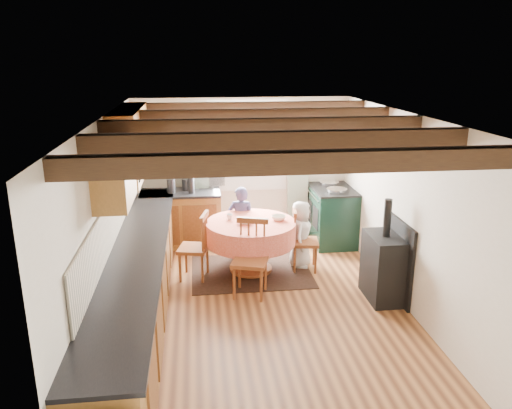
{
  "coord_description": "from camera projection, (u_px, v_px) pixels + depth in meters",
  "views": [
    {
      "loc": [
        -0.77,
        -5.51,
        3.06
      ],
      "look_at": [
        0.0,
        0.8,
        1.15
      ],
      "focal_mm": 34.98,
      "sensor_mm": 36.0,
      "label": 1
    }
  ],
  "objects": [
    {
      "name": "floor",
      "position": [
        264.0,
        311.0,
        6.21
      ],
      "size": [
        3.6,
        5.5,
        0.0
      ],
      "primitive_type": "cube",
      "color": "#A86A38",
      "rests_on": "ground"
    },
    {
      "name": "ceiling",
      "position": [
        265.0,
        117.0,
        5.52
      ],
      "size": [
        3.6,
        5.5,
        0.0
      ],
      "primitive_type": "cube",
      "color": "white",
      "rests_on": "ground"
    },
    {
      "name": "wall_back",
      "position": [
        242.0,
        169.0,
        8.48
      ],
      "size": [
        3.6,
        0.0,
        2.4
      ],
      "primitive_type": "cube",
      "color": "silver",
      "rests_on": "ground"
    },
    {
      "name": "wall_front",
      "position": [
        322.0,
        352.0,
        3.25
      ],
      "size": [
        3.6,
        0.0,
        2.4
      ],
      "primitive_type": "cube",
      "color": "silver",
      "rests_on": "ground"
    },
    {
      "name": "wall_left",
      "position": [
        107.0,
        226.0,
        5.66
      ],
      "size": [
        0.0,
        5.5,
        2.4
      ],
      "primitive_type": "cube",
      "color": "silver",
      "rests_on": "ground"
    },
    {
      "name": "wall_right",
      "position": [
        410.0,
        214.0,
        6.08
      ],
      "size": [
        0.0,
        5.5,
        2.4
      ],
      "primitive_type": "cube",
      "color": "silver",
      "rests_on": "ground"
    },
    {
      "name": "beam_a",
      "position": [
        302.0,
        162.0,
        3.65
      ],
      "size": [
        3.6,
        0.16,
        0.16
      ],
      "primitive_type": "cube",
      "color": "#372413",
      "rests_on": "ceiling"
    },
    {
      "name": "beam_b",
      "position": [
        280.0,
        140.0,
        4.6
      ],
      "size": [
        3.6,
        0.16,
        0.16
      ],
      "primitive_type": "cube",
      "color": "#372413",
      "rests_on": "ceiling"
    },
    {
      "name": "beam_c",
      "position": [
        265.0,
        125.0,
        5.55
      ],
      "size": [
        3.6,
        0.16,
        0.16
      ],
      "primitive_type": "cube",
      "color": "#372413",
      "rests_on": "ceiling"
    },
    {
      "name": "beam_d",
      "position": [
        254.0,
        115.0,
        6.5
      ],
      "size": [
        3.6,
        0.16,
        0.16
      ],
      "primitive_type": "cube",
      "color": "#372413",
      "rests_on": "ceiling"
    },
    {
      "name": "beam_e",
      "position": [
        246.0,
        107.0,
        7.45
      ],
      "size": [
        3.6,
        0.16,
        0.16
      ],
      "primitive_type": "cube",
      "color": "#372413",
      "rests_on": "ceiling"
    },
    {
      "name": "splash_left",
      "position": [
        113.0,
        218.0,
        5.94
      ],
      "size": [
        0.02,
        4.5,
        0.55
      ],
      "primitive_type": "cube",
      "color": "beige",
      "rests_on": "wall_left"
    },
    {
      "name": "splash_back",
      "position": [
        183.0,
        171.0,
        8.35
      ],
      "size": [
        1.4,
        0.02,
        0.55
      ],
      "primitive_type": "cube",
      "color": "beige",
      "rests_on": "wall_back"
    },
    {
      "name": "base_cabinet_left",
      "position": [
        139.0,
        285.0,
        5.91
      ],
      "size": [
        0.6,
        5.3,
        0.88
      ],
      "primitive_type": "cube",
      "color": "#A46D30",
      "rests_on": "floor"
    },
    {
      "name": "base_cabinet_back",
      "position": [
        181.0,
        219.0,
        8.29
      ],
      "size": [
        1.3,
        0.6,
        0.88
      ],
      "primitive_type": "cube",
      "color": "#A46D30",
      "rests_on": "floor"
    },
    {
      "name": "worktop_left",
      "position": [
        138.0,
        249.0,
        5.78
      ],
      "size": [
        0.64,
        5.3,
        0.04
      ],
      "primitive_type": "cube",
      "color": "black",
      "rests_on": "base_cabinet_left"
    },
    {
      "name": "worktop_back",
      "position": [
        180.0,
        193.0,
        8.14
      ],
      "size": [
        1.3,
        0.64,
        0.04
      ],
      "primitive_type": "cube",
      "color": "black",
      "rests_on": "base_cabinet_back"
    },
    {
      "name": "wall_cabinet_glass",
      "position": [
        130.0,
        142.0,
        6.6
      ],
      "size": [
        0.34,
        1.8,
        0.9
      ],
      "primitive_type": "cube",
      "color": "#A46D30",
      "rests_on": "wall_left"
    },
    {
      "name": "wall_cabinet_solid",
      "position": [
        114.0,
        171.0,
        5.19
      ],
      "size": [
        0.34,
        0.9,
        0.7
      ],
      "primitive_type": "cube",
      "color": "#A46D30",
      "rests_on": "wall_left"
    },
    {
      "name": "window_frame",
      "position": [
        248.0,
        146.0,
        8.36
      ],
      "size": [
        1.34,
        0.03,
        1.54
      ],
      "primitive_type": "cube",
      "color": "white",
      "rests_on": "wall_back"
    },
    {
      "name": "window_pane",
      "position": [
        248.0,
        146.0,
        8.37
      ],
      "size": [
        1.2,
        0.01,
        1.4
      ],
      "primitive_type": "cube",
      "color": "white",
      "rests_on": "wall_back"
    },
    {
      "name": "curtain_left",
      "position": [
        198.0,
        177.0,
        8.33
      ],
      "size": [
        0.35,
        0.1,
        2.1
      ],
      "primitive_type": "cube",
      "color": "#A9A9A9",
      "rests_on": "wall_back"
    },
    {
      "name": "curtain_right",
      "position": [
        298.0,
        175.0,
        8.53
      ],
      "size": [
        0.35,
        0.1,
        2.1
      ],
      "primitive_type": "cube",
      "color": "#A9A9A9",
      "rests_on": "wall_back"
    },
    {
      "name": "curtain_rod",
      "position": [
        248.0,
        110.0,
        8.11
      ],
      "size": [
        2.0,
        0.03,
        0.03
      ],
      "primitive_type": "cylinder",
      "rotation": [
        0.0,
        1.57,
        0.0
      ],
      "color": "black",
      "rests_on": "wall_back"
    },
    {
      "name": "wall_picture",
      "position": [
        352.0,
        142.0,
        8.12
      ],
      "size": [
        0.04,
        0.5,
        0.6
      ],
      "primitive_type": "cube",
      "color": "gold",
      "rests_on": "wall_right"
    },
    {
      "name": "wall_plate",
      "position": [
        304.0,
        139.0,
        8.43
      ],
      "size": [
        0.3,
        0.02,
        0.3
      ],
      "primitive_type": "cylinder",
      "rotation": [
        1.57,
        0.0,
        0.0
      ],
      "color": "silver",
      "rests_on": "wall_back"
    },
    {
      "name": "rug",
      "position": [
        251.0,
        271.0,
        7.34
      ],
      "size": [
        1.73,
        1.34,
        0.01
      ],
      "primitive_type": "cube",
      "color": "black",
      "rests_on": "floor"
    },
    {
      "name": "dining_table",
      "position": [
        251.0,
        247.0,
        7.23
      ],
      "size": [
        1.29,
        1.29,
        0.78
      ],
      "primitive_type": null,
      "color": "#FC917D",
      "rests_on": "floor"
    },
    {
      "name": "chair_near",
      "position": [
        250.0,
        259.0,
        6.49
      ],
      "size": [
        0.56,
        0.57,
        1.03
      ],
      "primitive_type": null,
      "rotation": [
        0.0,
        0.0,
        -0.3
      ],
      "color": "brown",
      "rests_on": "floor"
    },
    {
      "name": "chair_left",
      "position": [
        193.0,
        246.0,
        7.01
      ],
      "size": [
        0.52,
        0.51,
        0.97
      ],
      "primitive_type": null,
      "rotation": [
        0.0,
        0.0,
        -1.81
      ],
      "color": "brown",
      "rests_on": "floor"
    },
    {
      "name": "chair_right",
      "position": [
        305.0,
        240.0,
        7.3
      ],
      "size": [
        0.47,
        0.46,
        0.93
      ],
      "primitive_type": null,
      "rotation": [
        0.0,
        0.0,
        1.42
      ],
      "color": "brown",
      "rests_on": "floor"
    },
    {
      "name": "aga_range",
      "position": [
        332.0,
        214.0,
        8.41
      ],
      "size": [
        0.68,
        1.05,
        0.96
      ],
      "primitive_type": null,
      "color": "black",
      "rests_on": "floor"
    },
    {
      "name": "cast_iron_stove",
      "position": [
        385.0,
        250.0,
        6.36
      ],
      "size": [
        0.4,
        0.67,
        1.35
      ],
      "primitive_type": null,
      "color": "black",
      "rests_on": "floor"
    },
    {
      "name": "child_far",
      "position": [
        241.0,
        222.0,
        7.72
      ],
      "size": [
        0.46,
        0.35,
        1.15
      ],
      "primitive_type": "imported",
      "rotation": [
        0.0,
        0.0,
        2.95
      ],
      "color": "#3D3E6C",
      "rests_on": "floor"
    },
    {
      "name": "child_right",
      "position": [
        301.0,
        234.0,
        7.4
      ],
      "size": [
        0.47,
        0.57,
        1.01
      ],
      "primitive_type": "imported",
      "rotation": [
        0.0,
        0.0,
        1.24
      ],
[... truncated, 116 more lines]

